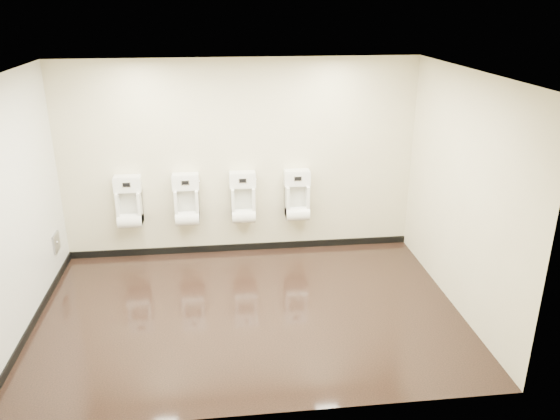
# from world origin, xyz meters

# --- Properties ---
(ground) EXTENTS (5.00, 3.50, 0.00)m
(ground) POSITION_xyz_m (0.00, 0.00, 0.00)
(ground) COLOR black
(ground) RESTS_ON ground
(ceiling) EXTENTS (5.00, 3.50, 0.00)m
(ceiling) POSITION_xyz_m (0.00, 0.00, 2.80)
(ceiling) COLOR white
(back_wall) EXTENTS (5.00, 0.02, 2.80)m
(back_wall) POSITION_xyz_m (0.00, 1.75, 1.40)
(back_wall) COLOR beige
(back_wall) RESTS_ON ground
(front_wall) EXTENTS (5.00, 0.02, 2.80)m
(front_wall) POSITION_xyz_m (0.00, -1.75, 1.40)
(front_wall) COLOR beige
(front_wall) RESTS_ON ground
(left_wall) EXTENTS (0.02, 3.50, 2.80)m
(left_wall) POSITION_xyz_m (-2.50, 0.00, 1.40)
(left_wall) COLOR beige
(left_wall) RESTS_ON ground
(right_wall) EXTENTS (0.02, 3.50, 2.80)m
(right_wall) POSITION_xyz_m (2.50, 0.00, 1.40)
(right_wall) COLOR beige
(right_wall) RESTS_ON ground
(tile_overlay_left) EXTENTS (0.01, 3.50, 2.80)m
(tile_overlay_left) POSITION_xyz_m (-2.50, 0.00, 1.40)
(tile_overlay_left) COLOR white
(tile_overlay_left) RESTS_ON ground
(skirting_back) EXTENTS (5.00, 0.02, 0.10)m
(skirting_back) POSITION_xyz_m (0.00, 1.74, 0.05)
(skirting_back) COLOR black
(skirting_back) RESTS_ON ground
(skirting_left) EXTENTS (0.02, 3.50, 0.10)m
(skirting_left) POSITION_xyz_m (-2.49, 0.00, 0.05)
(skirting_left) COLOR black
(skirting_left) RESTS_ON ground
(access_panel) EXTENTS (0.04, 0.25, 0.25)m
(access_panel) POSITION_xyz_m (-2.48, 1.20, 0.50)
(access_panel) COLOR #9E9EA3
(access_panel) RESTS_ON left_wall
(urinal_0) EXTENTS (0.38, 0.29, 0.71)m
(urinal_0) POSITION_xyz_m (-1.56, 1.62, 0.82)
(urinal_0) COLOR white
(urinal_0) RESTS_ON back_wall
(urinal_1) EXTENTS (0.38, 0.29, 0.71)m
(urinal_1) POSITION_xyz_m (-0.77, 1.62, 0.82)
(urinal_1) COLOR white
(urinal_1) RESTS_ON back_wall
(urinal_2) EXTENTS (0.38, 0.29, 0.71)m
(urinal_2) POSITION_xyz_m (0.03, 1.62, 0.82)
(urinal_2) COLOR white
(urinal_2) RESTS_ON back_wall
(urinal_3) EXTENTS (0.38, 0.29, 0.71)m
(urinal_3) POSITION_xyz_m (0.80, 1.62, 0.82)
(urinal_3) COLOR white
(urinal_3) RESTS_ON back_wall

